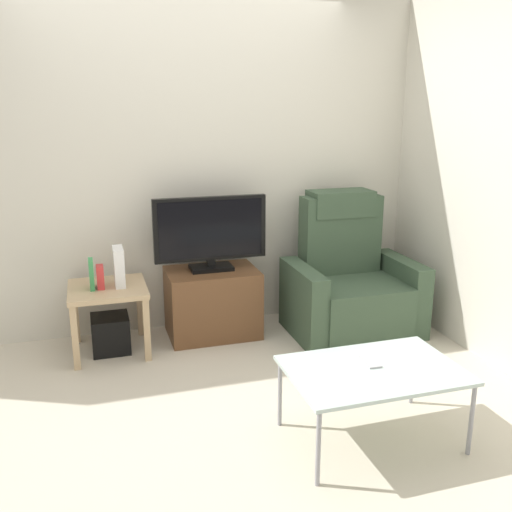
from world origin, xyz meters
The scene contains 13 objects.
ground_plane centered at (0.00, 0.00, 0.00)m, with size 6.40×6.40×0.00m, color beige.
wall_back centered at (0.00, 1.13, 1.30)m, with size 6.40×0.06×2.60m, color beige.
wall_side centered at (1.88, 0.00, 1.30)m, with size 0.06×4.48×2.60m, color beige.
tv_stand centered at (0.13, 0.83, 0.26)m, with size 0.69×0.47×0.52m.
television centered at (0.13, 0.85, 0.82)m, with size 0.85×0.20×0.56m.
recliner_armchair centered at (1.19, 0.64, 0.37)m, with size 0.98×0.78×1.08m.
side_table centered at (-0.65, 0.75, 0.41)m, with size 0.54×0.54×0.49m.
subwoofer_box centered at (-0.65, 0.75, 0.13)m, with size 0.27×0.27×0.27m, color black.
book_leftmost centered at (-0.75, 0.73, 0.60)m, with size 0.03×0.13×0.21m, color #388C4C.
book_middle centered at (-0.69, 0.73, 0.57)m, with size 0.05×0.11×0.16m, color red.
game_console centered at (-0.56, 0.76, 0.63)m, with size 0.07×0.20×0.28m, color white.
coffee_table centered at (0.62, -0.81, 0.39)m, with size 0.90×0.60×0.42m.
cell_phone centered at (0.63, -0.74, 0.42)m, with size 0.07×0.15×0.01m, color #B7B7BC.
Camera 1 is at (-0.74, -3.19, 1.75)m, focal length 39.53 mm.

